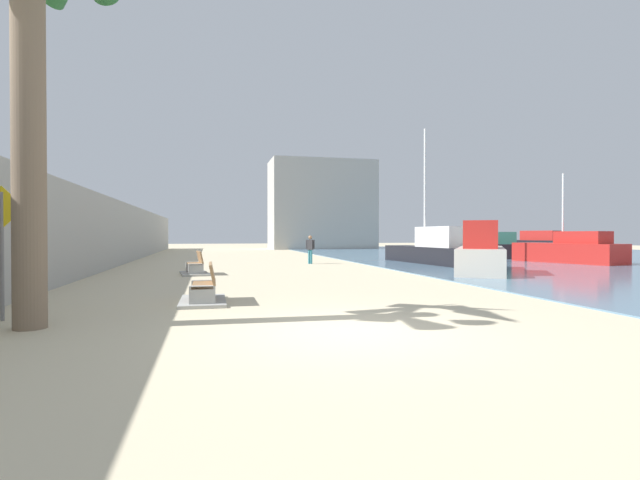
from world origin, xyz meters
The scene contains 13 objects.
ground_plane centered at (0.00, 18.00, 0.00)m, with size 120.00×120.00×0.00m, color beige.
seawall centered at (-7.50, 18.00, 1.76)m, with size 0.80×64.00×3.51m, color #9E9E99.
water_bay centered at (24.00, 18.00, 0.02)m, with size 36.00×68.00×0.04m, color slate.
bench_near centered at (-2.54, 4.14, 0.23)m, with size 1.11×2.11×0.98m.
bench_far centered at (-3.00, 12.67, 0.23)m, with size 1.33×2.21×0.98m.
person_walking centered at (3.21, 18.51, 0.94)m, with size 0.47×0.32×1.63m.
boat_outer centered at (27.91, 31.82, 0.78)m, with size 5.03×7.65×1.99m.
boat_distant centered at (17.90, 22.40, 0.72)m, with size 4.82×7.15×1.81m.
boat_mid_bay centered at (9.13, 10.54, 0.85)m, with size 5.10×6.51×2.21m.
boat_nearest centered at (18.07, 15.55, 0.76)m, with size 3.86×6.33×5.24m.
boat_far_right centered at (9.87, 16.75, 0.81)m, with size 2.25×8.06×7.79m.
pedestrian_sign centered at (-6.37, 2.51, 1.65)m, with size 0.85×0.08×2.65m.
harbor_building centered at (10.43, 46.00, 5.11)m, with size 12.00×6.00×10.22m, color #ADAAA3.
Camera 1 is at (-2.41, -7.92, 1.70)m, focal length 26.54 mm.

